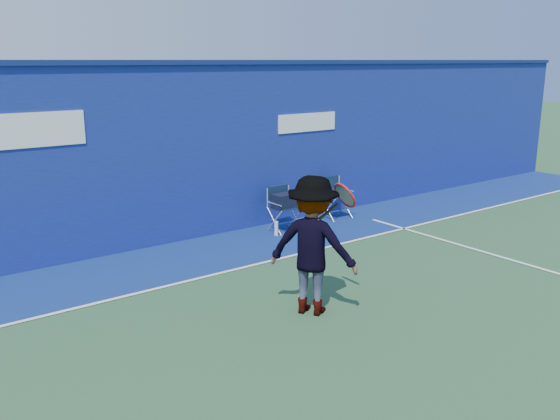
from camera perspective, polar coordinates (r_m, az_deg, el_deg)
ground at (r=6.25m, az=5.95°, el=-15.32°), size 80.00×80.00×0.00m
stadium_wall at (r=10.01m, az=-14.41°, el=5.02°), size 24.00×0.50×3.08m
out_of_bounds_strip at (r=9.40m, az=-11.22°, el=-5.12°), size 24.00×1.80×0.01m
court_lines at (r=6.65m, az=2.37°, el=-13.24°), size 24.00×12.00×0.01m
directors_chair_left at (r=10.90m, az=0.46°, el=-0.23°), size 0.49×0.45×0.83m
directors_chair_right at (r=11.87m, az=5.43°, el=0.44°), size 0.49×0.44×0.82m
water_bottle at (r=10.65m, az=-0.36°, el=-1.80°), size 0.07×0.07×0.27m
tennis_player at (r=7.29m, az=3.19°, el=-3.41°), size 1.15×1.29×1.74m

